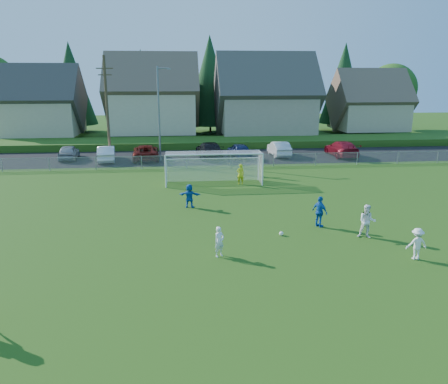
{
  "coord_description": "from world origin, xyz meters",
  "views": [
    {
      "loc": [
        -2.52,
        -16.93,
        8.04
      ],
      "look_at": [
        0.0,
        8.0,
        1.4
      ],
      "focal_mm": 35.0,
      "sensor_mm": 36.0,
      "label": 1
    }
  ],
  "objects_px": {
    "car_g": "(342,149)",
    "player_blue_b": "(189,196)",
    "soccer_ball": "(281,234)",
    "car_f": "(279,149)",
    "car_b": "(106,154)",
    "car_a": "(69,152)",
    "player_white_a": "(219,242)",
    "soccer_goal": "(214,163)",
    "car_d": "(209,150)",
    "goalkeeper": "(240,174)",
    "player_white_c": "(417,244)",
    "player_white_b": "(367,221)",
    "player_blue_a": "(320,212)",
    "car_e": "(239,150)",
    "car_c": "(146,152)"
  },
  "relations": [
    {
      "from": "player_white_b",
      "to": "goalkeeper",
      "type": "xyz_separation_m",
      "value": [
        -4.85,
        12.14,
        -0.08
      ]
    },
    {
      "from": "car_a",
      "to": "car_e",
      "type": "bearing_deg",
      "value": 173.23
    },
    {
      "from": "soccer_goal",
      "to": "car_f",
      "type": "bearing_deg",
      "value": 55.66
    },
    {
      "from": "player_blue_a",
      "to": "goalkeeper",
      "type": "bearing_deg",
      "value": -15.11
    },
    {
      "from": "player_blue_a",
      "to": "soccer_goal",
      "type": "height_order",
      "value": "soccer_goal"
    },
    {
      "from": "player_blue_a",
      "to": "car_g",
      "type": "bearing_deg",
      "value": -54.61
    },
    {
      "from": "goalkeeper",
      "to": "car_d",
      "type": "bearing_deg",
      "value": -91.64
    },
    {
      "from": "player_white_b",
      "to": "soccer_goal",
      "type": "bearing_deg",
      "value": 138.95
    },
    {
      "from": "soccer_ball",
      "to": "player_white_a",
      "type": "relative_size",
      "value": 0.15
    },
    {
      "from": "car_f",
      "to": "car_g",
      "type": "xyz_separation_m",
      "value": [
        6.41,
        -0.88,
        0.04
      ]
    },
    {
      "from": "goalkeeper",
      "to": "car_b",
      "type": "xyz_separation_m",
      "value": [
        -11.77,
        10.73,
        -0.05
      ]
    },
    {
      "from": "car_a",
      "to": "car_c",
      "type": "xyz_separation_m",
      "value": [
        7.71,
        -0.92,
        0.02
      ]
    },
    {
      "from": "player_white_a",
      "to": "player_blue_b",
      "type": "relative_size",
      "value": 0.95
    },
    {
      "from": "player_white_a",
      "to": "player_white_c",
      "type": "xyz_separation_m",
      "value": [
        8.86,
        -1.2,
        0.02
      ]
    },
    {
      "from": "player_white_b",
      "to": "player_blue_b",
      "type": "height_order",
      "value": "player_white_b"
    },
    {
      "from": "car_a",
      "to": "car_c",
      "type": "relative_size",
      "value": 0.79
    },
    {
      "from": "soccer_ball",
      "to": "car_f",
      "type": "xyz_separation_m",
      "value": [
        5.13,
        23.27,
        0.65
      ]
    },
    {
      "from": "player_white_b",
      "to": "car_e",
      "type": "xyz_separation_m",
      "value": [
        -3.41,
        23.55,
        -0.14
      ]
    },
    {
      "from": "car_a",
      "to": "car_f",
      "type": "xyz_separation_m",
      "value": [
        21.4,
        -0.23,
        0.04
      ]
    },
    {
      "from": "car_d",
      "to": "car_f",
      "type": "distance_m",
      "value": 7.32
    },
    {
      "from": "player_white_b",
      "to": "goalkeeper",
      "type": "distance_m",
      "value": 13.07
    },
    {
      "from": "player_white_a",
      "to": "player_blue_a",
      "type": "xyz_separation_m",
      "value": [
        5.86,
        3.52,
        0.15
      ]
    },
    {
      "from": "soccer_ball",
      "to": "soccer_goal",
      "type": "bearing_deg",
      "value": 102.36
    },
    {
      "from": "goalkeeper",
      "to": "car_b",
      "type": "bearing_deg",
      "value": -51.92
    },
    {
      "from": "soccer_ball",
      "to": "player_white_c",
      "type": "height_order",
      "value": "player_white_c"
    },
    {
      "from": "car_g",
      "to": "car_b",
      "type": "bearing_deg",
      "value": 0.68
    },
    {
      "from": "player_blue_b",
      "to": "soccer_goal",
      "type": "bearing_deg",
      "value": -95.91
    },
    {
      "from": "player_blue_b",
      "to": "car_d",
      "type": "relative_size",
      "value": 0.27
    },
    {
      "from": "car_b",
      "to": "car_d",
      "type": "height_order",
      "value": "car_d"
    },
    {
      "from": "player_blue_b",
      "to": "car_f",
      "type": "height_order",
      "value": "car_f"
    },
    {
      "from": "car_d",
      "to": "car_g",
      "type": "relative_size",
      "value": 1.02
    },
    {
      "from": "player_white_b",
      "to": "player_blue_b",
      "type": "xyz_separation_m",
      "value": [
        -8.91,
        6.36,
        -0.13
      ]
    },
    {
      "from": "player_blue_b",
      "to": "goalkeeper",
      "type": "xyz_separation_m",
      "value": [
        4.06,
        5.78,
        0.04
      ]
    },
    {
      "from": "car_c",
      "to": "car_b",
      "type": "bearing_deg",
      "value": 3.39
    },
    {
      "from": "player_white_a",
      "to": "player_blue_a",
      "type": "height_order",
      "value": "player_blue_a"
    },
    {
      "from": "car_d",
      "to": "car_e",
      "type": "xyz_separation_m",
      "value": [
        3.04,
        -0.1,
        -0.07
      ]
    },
    {
      "from": "car_f",
      "to": "soccer_goal",
      "type": "distance_m",
      "value": 13.75
    },
    {
      "from": "player_blue_a",
      "to": "car_g",
      "type": "relative_size",
      "value": 0.31
    },
    {
      "from": "player_white_a",
      "to": "car_d",
      "type": "height_order",
      "value": "car_d"
    },
    {
      "from": "player_white_b",
      "to": "car_d",
      "type": "relative_size",
      "value": 0.31
    },
    {
      "from": "car_a",
      "to": "car_d",
      "type": "distance_m",
      "value": 14.1
    },
    {
      "from": "player_white_a",
      "to": "car_a",
      "type": "height_order",
      "value": "car_a"
    },
    {
      "from": "player_white_a",
      "to": "player_white_b",
      "type": "xyz_separation_m",
      "value": [
        7.73,
        1.62,
        0.16
      ]
    },
    {
      "from": "player_blue_a",
      "to": "car_d",
      "type": "height_order",
      "value": "player_blue_a"
    },
    {
      "from": "car_g",
      "to": "player_blue_b",
      "type": "bearing_deg",
      "value": 46.09
    },
    {
      "from": "car_b",
      "to": "car_a",
      "type": "bearing_deg",
      "value": -26.61
    },
    {
      "from": "player_white_c",
      "to": "player_blue_b",
      "type": "xyz_separation_m",
      "value": [
        -10.03,
        9.19,
        0.02
      ]
    },
    {
      "from": "car_c",
      "to": "player_blue_b",
      "type": "bearing_deg",
      "value": 99.6
    },
    {
      "from": "goalkeeper",
      "to": "soccer_ball",
      "type": "bearing_deg",
      "value": 83.36
    },
    {
      "from": "car_a",
      "to": "car_g",
      "type": "height_order",
      "value": "car_g"
    }
  ]
}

